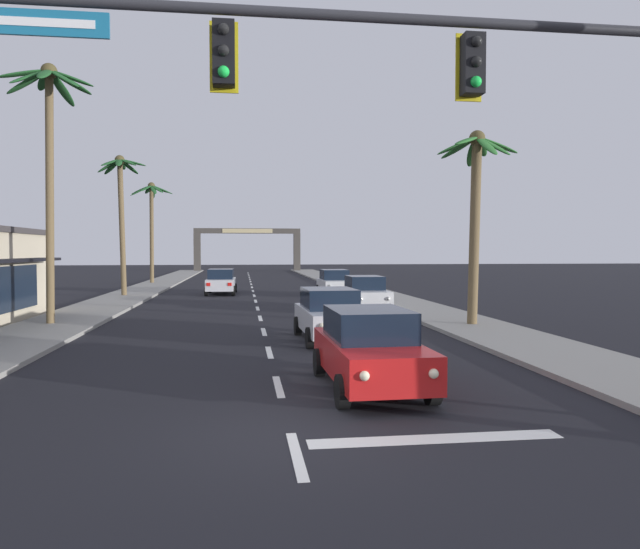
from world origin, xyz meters
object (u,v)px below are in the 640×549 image
Objects in this scene: sedan_parked_nearest_kerb at (365,293)px; palm_left_farthest at (151,209)px; sedan_oncoming_far at (221,281)px; palm_left_second at (49,131)px; palm_right_second at (476,191)px; sedan_lead_at_stop_bar at (370,348)px; sedan_parked_mid_kerb at (334,282)px; traffic_signal_mast at (480,108)px; palm_left_third at (121,196)px; town_gateway_arch at (248,243)px; sedan_third_in_queue at (330,314)px.

sedan_parked_nearest_kerb is 0.51× the size of palm_left_farthest.
sedan_oncoming_far is 0.45× the size of palm_left_second.
palm_left_farthest is 1.18× the size of palm_right_second.
sedan_lead_at_stop_bar and sedan_parked_mid_kerb have the same top height.
traffic_signal_mast reaches higher than sedan_parked_nearest_kerb.
palm_left_farthest is at bearing 104.75° from traffic_signal_mast.
sedan_oncoming_far and sedan_parked_mid_kerb have the same top height.
sedan_oncoming_far is 1.01× the size of sedan_parked_mid_kerb.
town_gateway_arch is at bearing 79.41° from palm_left_third.
palm_left_third is 14.17m from palm_left_farthest.
sedan_oncoming_far is 18.14m from palm_left_second.
sedan_lead_at_stop_bar is 11.78m from palm_right_second.
traffic_signal_mast is at bearing -87.70° from town_gateway_arch.
palm_left_third is 44.40m from town_gateway_arch.
sedan_third_in_queue is at bearing -108.89° from sedan_parked_nearest_kerb.
sedan_oncoming_far is 7.60m from sedan_parked_mid_kerb.
palm_left_third is (-13.24, 0.60, 5.43)m from sedan_parked_mid_kerb.
sedan_parked_nearest_kerb is at bearing 17.83° from palm_left_second.
palm_right_second is (16.39, -30.63, -1.28)m from palm_left_farthest.
town_gateway_arch is (-2.91, 72.45, -1.24)m from traffic_signal_mast.
traffic_signal_mast is 30.93m from palm_left_third.
sedan_parked_mid_kerb is (3.06, 18.34, 0.00)m from sedan_third_in_queue.
sedan_lead_at_stop_bar is at bearing -88.43° from town_gateway_arch.
palm_right_second is (16.11, -16.46, -1.13)m from palm_left_third.
palm_left_farthest is (-13.53, 14.78, 5.59)m from sedan_parked_mid_kerb.
sedan_oncoming_far is at bearing 162.33° from sedan_parked_mid_kerb.
palm_right_second reaches higher than sedan_parked_mid_kerb.
sedan_lead_at_stop_bar is 41.46m from palm_left_farthest.
sedan_oncoming_far is at bearing -63.25° from palm_left_farthest.
traffic_signal_mast is 1.30× the size of palm_left_third.
sedan_parked_nearest_kerb is 0.31× the size of town_gateway_arch.
palm_left_second is at bearing 130.77° from sedan_lead_at_stop_bar.
palm_left_farthest is (-0.28, 14.17, 0.15)m from palm_left_third.
palm_left_second is (-13.05, -4.20, 6.57)m from sedan_parked_nearest_kerb.
sedan_lead_at_stop_bar is 16.44m from palm_left_second.
palm_left_third is at bearing 90.82° from palm_left_second.
palm_left_second is 14.23m from palm_left_third.
town_gateway_arch is (7.94, 57.77, -3.54)m from palm_left_second.
sedan_third_in_queue is at bearing -99.46° from sedan_parked_mid_kerb.
palm_right_second is at bearing -8.14° from palm_left_second.
sedan_oncoming_far is at bearing 15.83° from palm_left_third.
palm_left_farthest is at bearing 90.98° from palm_left_second.
traffic_signal_mast is at bearing -72.90° from sedan_lead_at_stop_bar.
traffic_signal_mast is 2.55× the size of sedan_third_in_queue.
sedan_lead_at_stop_bar is 27.60m from sedan_oncoming_far.
palm_left_farthest is 0.60× the size of town_gateway_arch.
sedan_parked_nearest_kerb is at bearing -37.00° from palm_left_third.
town_gateway_arch is at bearing 95.45° from sedan_parked_nearest_kerb.
palm_left_second is at bearing -133.85° from sedan_parked_mid_kerb.
sedan_third_in_queue is 9.47m from sedan_parked_nearest_kerb.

